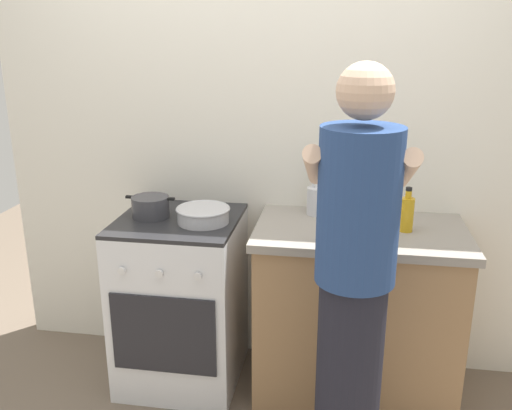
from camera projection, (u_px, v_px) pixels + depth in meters
ground at (243, 397)px, 2.83m from camera, size 6.00×6.00×0.00m
back_wall at (296, 139)px, 2.89m from camera, size 3.20×0.10×2.50m
countertop at (356, 313)px, 2.75m from camera, size 1.00×0.60×0.90m
stove_range at (181, 300)px, 2.88m from camera, size 0.60×0.62×0.90m
pot at (151, 207)px, 2.76m from camera, size 0.25×0.19×0.11m
mixing_bowl at (203, 214)px, 2.68m from camera, size 0.27×0.27×0.08m
utensil_crock at (317, 194)px, 2.78m from camera, size 0.10×0.10×0.33m
oil_bottle at (407, 213)px, 2.55m from camera, size 0.06×0.06×0.21m
person at (354, 289)px, 2.09m from camera, size 0.41×0.50×1.70m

